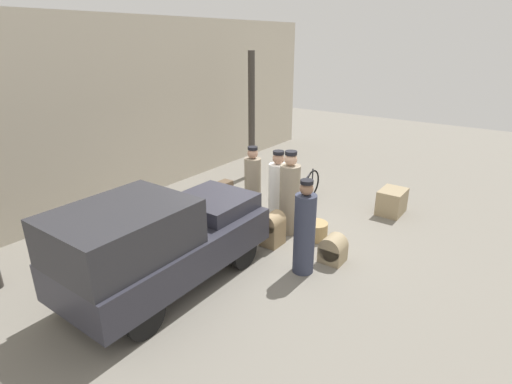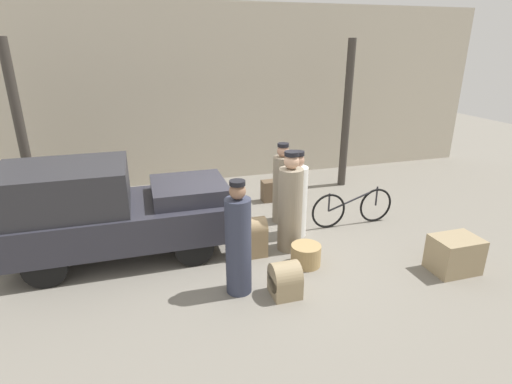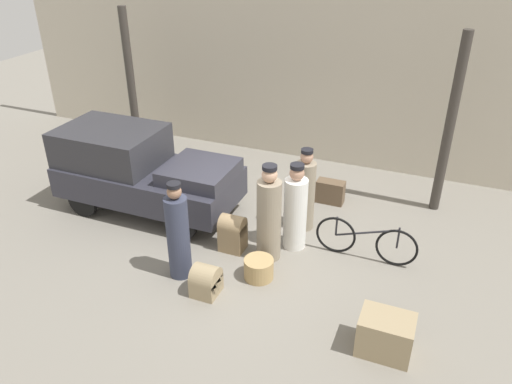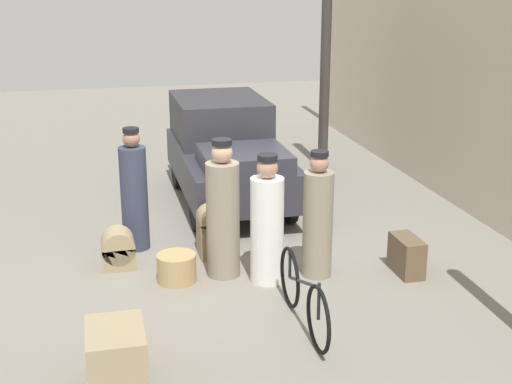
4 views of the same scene
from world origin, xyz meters
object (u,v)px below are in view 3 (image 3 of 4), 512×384
(porter_carrying_trunk, at_px, (269,217))
(trunk_large_brown, at_px, (206,281))
(porter_standing_middle, at_px, (305,193))
(porter_lifting_near_truck, at_px, (178,235))
(bicycle, at_px, (366,241))
(conductor_in_dark_uniform, at_px, (295,210))
(suitcase_small_leather, at_px, (385,335))
(wicker_basket, at_px, (259,269))
(trunk_umber_medium, at_px, (330,192))
(trunk_barrel_dark, at_px, (233,232))
(truck, at_px, (140,169))

(porter_carrying_trunk, xyz_separation_m, trunk_large_brown, (-0.57, -1.32, -0.58))
(porter_standing_middle, distance_m, porter_lifting_near_truck, 2.67)
(bicycle, bearing_deg, conductor_in_dark_uniform, -176.12)
(porter_carrying_trunk, bearing_deg, suitcase_small_leather, -32.85)
(conductor_in_dark_uniform, bearing_deg, bicycle, 3.88)
(porter_standing_middle, relative_size, conductor_in_dark_uniform, 1.00)
(trunk_large_brown, bearing_deg, porter_carrying_trunk, 66.53)
(wicker_basket, distance_m, suitcase_small_leather, 2.40)
(trunk_umber_medium, relative_size, suitcase_small_leather, 0.79)
(wicker_basket, height_order, conductor_in_dark_uniform, conductor_in_dark_uniform)
(porter_standing_middle, xyz_separation_m, trunk_large_brown, (-0.86, -2.50, -0.52))
(porter_standing_middle, height_order, trunk_umber_medium, porter_standing_middle)
(porter_lifting_near_truck, bearing_deg, bicycle, 30.10)
(porter_carrying_trunk, bearing_deg, porter_lifting_near_truck, -139.22)
(porter_standing_middle, relative_size, trunk_large_brown, 3.16)
(trunk_barrel_dark, bearing_deg, conductor_in_dark_uniform, 27.92)
(trunk_barrel_dark, bearing_deg, suitcase_small_leather, -25.96)
(wicker_basket, bearing_deg, truck, 157.80)
(wicker_basket, bearing_deg, porter_standing_middle, 82.90)
(porter_lifting_near_truck, bearing_deg, porter_standing_middle, 56.14)
(porter_standing_middle, distance_m, suitcase_small_leather, 3.37)
(bicycle, height_order, porter_lifting_near_truck, porter_lifting_near_truck)
(conductor_in_dark_uniform, bearing_deg, trunk_umber_medium, 83.77)
(porter_standing_middle, distance_m, trunk_large_brown, 2.70)
(porter_lifting_near_truck, height_order, porter_carrying_trunk, porter_carrying_trunk)
(trunk_large_brown, xyz_separation_m, suitcase_small_leather, (2.87, -0.16, 0.05))
(suitcase_small_leather, bearing_deg, truck, 158.28)
(trunk_large_brown, bearing_deg, trunk_barrel_dark, 95.06)
(truck, xyz_separation_m, wicker_basket, (3.12, -1.27, -0.72))
(conductor_in_dark_uniform, xyz_separation_m, trunk_barrel_dark, (-1.01, -0.53, -0.39))
(porter_lifting_near_truck, height_order, trunk_large_brown, porter_lifting_near_truck)
(porter_carrying_trunk, height_order, trunk_barrel_dark, porter_carrying_trunk)
(bicycle, xyz_separation_m, suitcase_small_leather, (0.69, -2.07, -0.08))
(wicker_basket, bearing_deg, porter_lifting_near_truck, -161.85)
(trunk_barrel_dark, distance_m, suitcase_small_leather, 3.32)
(trunk_umber_medium, bearing_deg, trunk_barrel_dark, -116.98)
(bicycle, distance_m, conductor_in_dark_uniform, 1.35)
(porter_standing_middle, relative_size, trunk_umber_medium, 2.84)
(conductor_in_dark_uniform, height_order, suitcase_small_leather, conductor_in_dark_uniform)
(porter_standing_middle, bearing_deg, truck, -170.96)
(porter_carrying_trunk, bearing_deg, bicycle, 20.19)
(bicycle, xyz_separation_m, trunk_umber_medium, (-1.09, 1.75, -0.13))
(truck, bearing_deg, bicycle, -0.73)
(trunk_umber_medium, bearing_deg, trunk_large_brown, -106.60)
(trunk_large_brown, bearing_deg, suitcase_small_leather, -3.23)
(trunk_barrel_dark, height_order, trunk_large_brown, trunk_barrel_dark)
(suitcase_small_leather, bearing_deg, porter_carrying_trunk, 147.15)
(trunk_barrel_dark, bearing_deg, bicycle, 15.13)
(trunk_barrel_dark, bearing_deg, truck, 164.00)
(wicker_basket, relative_size, trunk_umber_medium, 0.85)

